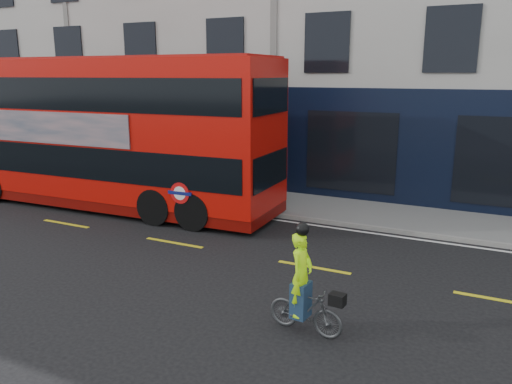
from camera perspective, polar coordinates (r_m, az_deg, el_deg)
The scene contains 8 objects.
ground at distance 12.66m, azimuth -13.27°, elevation -7.69°, with size 120.00×120.00×0.00m, color black.
pavement at distance 17.87m, azimuth -0.06°, elevation -0.91°, with size 60.00×3.00×0.12m, color slate.
kerb at distance 16.59m, azimuth -2.34°, elevation -2.04°, with size 60.00×0.12×0.13m, color gray.
building_terrace at distance 23.47m, azimuth 7.38°, elevation 20.67°, with size 50.00×10.07×15.00m.
road_edge_line at distance 16.35m, azimuth -2.84°, elevation -2.50°, with size 58.00×0.10×0.01m, color silver.
lane_dashes at distance 13.77m, azimuth -9.32°, elevation -5.74°, with size 58.00×0.12×0.01m, color gold, non-canonical shape.
bus at distance 17.70m, azimuth -17.02°, elevation 6.59°, with size 12.46×3.26×4.98m.
cyclist at distance 8.94m, azimuth 5.50°, elevation -11.73°, with size 1.45×0.58×2.02m.
Camera 1 is at (7.64, -9.04, 4.48)m, focal length 35.00 mm.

